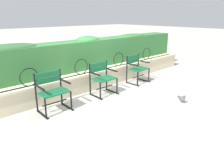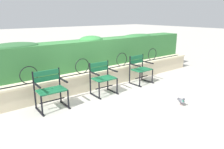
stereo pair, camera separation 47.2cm
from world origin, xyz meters
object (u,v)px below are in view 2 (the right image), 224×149
object	(u,v)px
park_chair_left	(50,88)
pigeon_near_chairs	(181,101)
park_chair_right	(140,68)
park_chair_centre	(103,77)

from	to	relation	value
park_chair_left	pigeon_near_chairs	world-z (taller)	park_chair_left
park_chair_left	pigeon_near_chairs	distance (m)	3.04
park_chair_left	park_chair_right	xyz separation A→B (m)	(2.89, 0.05, -0.01)
park_chair_centre	park_chair_right	size ratio (longest dim) A/B	0.99
park_chair_centre	park_chair_right	distance (m)	1.45
park_chair_left	park_chair_right	size ratio (longest dim) A/B	1.01
park_chair_right	park_chair_centre	bearing A→B (deg)	-178.48
park_chair_centre	park_chair_right	xyz separation A→B (m)	(1.45, 0.04, 0.00)
park_chair_right	pigeon_near_chairs	world-z (taller)	park_chair_right
park_chair_left	pigeon_near_chairs	bearing A→B (deg)	-35.60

